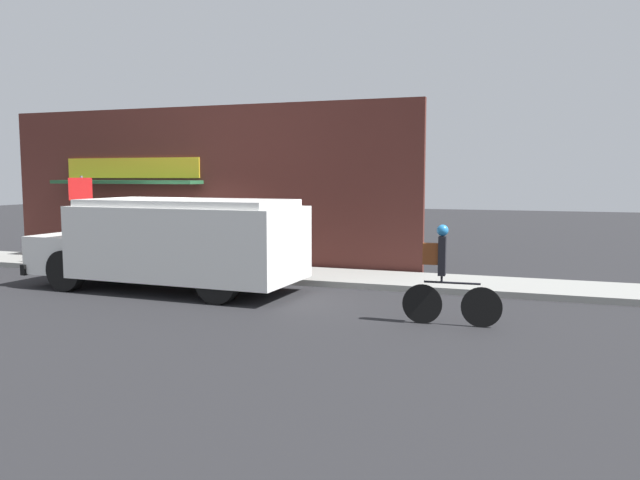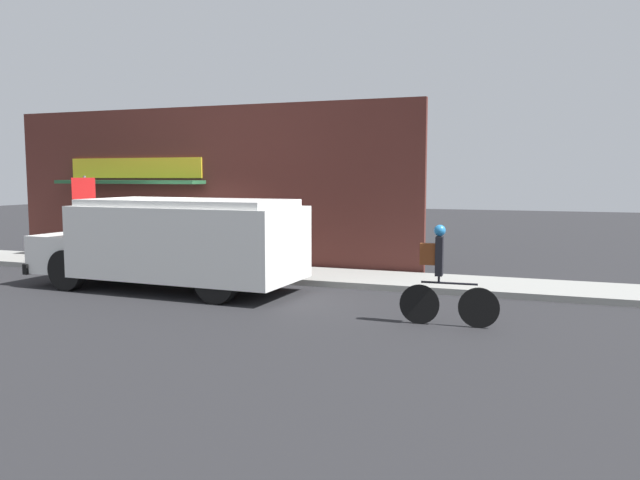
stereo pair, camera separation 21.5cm
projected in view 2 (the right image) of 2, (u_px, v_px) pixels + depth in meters
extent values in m
plane|color=#232326|center=(159.00, 277.00, 15.68)|extent=(70.00, 70.00, 0.00)
cube|color=gray|center=(181.00, 268.00, 16.60)|extent=(28.00, 2.01, 0.14)
cube|color=#4C231E|center=(203.00, 187.00, 17.51)|extent=(12.57, 0.18, 4.44)
cube|color=gold|center=(135.00, 168.00, 18.11)|extent=(4.46, 0.05, 0.58)
cube|color=#235633|center=(128.00, 182.00, 17.83)|extent=(4.68, 0.71, 0.10)
cube|color=white|center=(188.00, 242.00, 13.60)|extent=(4.99, 2.39, 1.55)
cube|color=white|center=(79.00, 251.00, 14.80)|extent=(1.33, 2.08, 0.86)
cube|color=white|center=(187.00, 203.00, 13.52)|extent=(4.59, 2.20, 0.15)
cube|color=black|center=(61.00, 263.00, 15.06)|extent=(0.20, 2.17, 0.24)
cube|color=red|center=(173.00, 231.00, 15.35)|extent=(0.04, 0.44, 0.44)
cylinder|color=black|center=(125.00, 259.00, 15.50)|extent=(0.91, 0.29, 0.90)
cylinder|color=black|center=(67.00, 270.00, 13.76)|extent=(0.91, 0.29, 0.90)
cylinder|color=black|center=(261.00, 268.00, 14.05)|extent=(0.91, 0.29, 0.90)
cylinder|color=black|center=(216.00, 281.00, 12.31)|extent=(0.91, 0.29, 0.90)
cylinder|color=black|center=(479.00, 308.00, 10.33)|extent=(0.68, 0.08, 0.68)
cylinder|color=black|center=(419.00, 304.00, 10.62)|extent=(0.68, 0.08, 0.68)
cylinder|color=black|center=(449.00, 283.00, 10.44)|extent=(0.94, 0.08, 0.04)
cylinder|color=black|center=(439.00, 279.00, 10.48)|extent=(0.04, 0.04, 0.12)
cube|color=black|center=(439.00, 256.00, 10.44)|extent=(0.13, 0.21, 0.66)
sphere|color=#2375B7|center=(440.00, 231.00, 10.40)|extent=(0.19, 0.19, 0.19)
cube|color=brown|center=(428.00, 254.00, 10.50)|extent=(0.27, 0.15, 0.36)
cylinder|color=slate|center=(86.00, 220.00, 16.86)|extent=(0.07, 0.07, 2.38)
cube|color=red|center=(84.00, 189.00, 16.72)|extent=(0.45, 0.45, 0.60)
cylinder|color=#2D5138|center=(160.00, 250.00, 17.02)|extent=(0.63, 0.63, 0.72)
cylinder|color=black|center=(160.00, 236.00, 16.98)|extent=(0.64, 0.64, 0.04)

